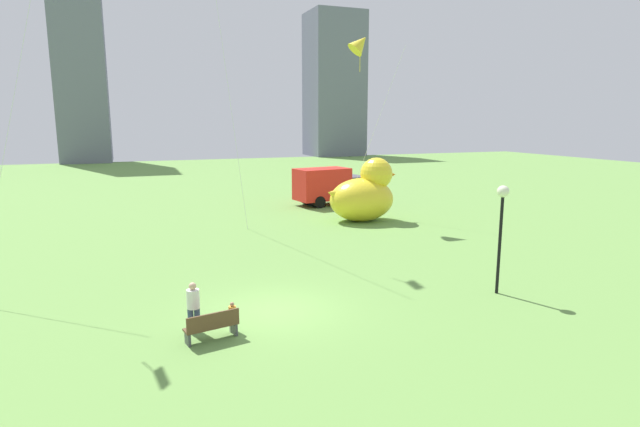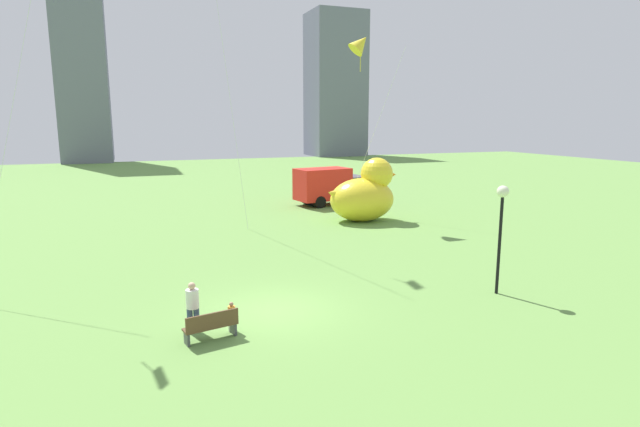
{
  "view_description": "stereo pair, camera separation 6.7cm",
  "coord_description": "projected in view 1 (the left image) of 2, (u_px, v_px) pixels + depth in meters",
  "views": [
    {
      "loc": [
        -4.55,
        -16.24,
        6.52
      ],
      "look_at": [
        3.9,
        5.89,
        2.16
      ],
      "focal_mm": 28.64,
      "sensor_mm": 36.0,
      "label": 1
    },
    {
      "loc": [
        -4.49,
        -16.26,
        6.52
      ],
      "look_at": [
        3.9,
        5.89,
        2.16
      ],
      "focal_mm": 28.64,
      "sensor_mm": 36.0,
      "label": 2
    }
  ],
  "objects": [
    {
      "name": "giant_inflatable_duck",
      "position": [
        364.0,
        194.0,
        33.12
      ],
      "size": [
        4.96,
        3.18,
        4.11
      ],
      "color": "yellow",
      "rests_on": "ground"
    },
    {
      "name": "lamppost",
      "position": [
        502.0,
        212.0,
        18.9
      ],
      "size": [
        0.44,
        0.44,
        4.14
      ],
      "color": "black",
      "rests_on": "ground"
    },
    {
      "name": "person_adult",
      "position": [
        193.0,
        305.0,
        15.72
      ],
      "size": [
        0.4,
        0.4,
        1.62
      ],
      "color": "#38476B",
      "rests_on": "ground"
    },
    {
      "name": "park_bench",
      "position": [
        212.0,
        325.0,
        15.22
      ],
      "size": [
        1.68,
        0.76,
        0.9
      ],
      "color": "brown",
      "rests_on": "ground"
    },
    {
      "name": "city_skyline",
      "position": [
        112.0,
        67.0,
        80.94
      ],
      "size": [
        79.93,
        14.55,
        33.38
      ],
      "color": "slate",
      "rests_on": "ground"
    },
    {
      "name": "box_truck",
      "position": [
        329.0,
        186.0,
        39.57
      ],
      "size": [
        5.93,
        3.2,
        2.85
      ],
      "color": "red",
      "rests_on": "ground"
    },
    {
      "name": "person_child",
      "position": [
        232.0,
        315.0,
        15.86
      ],
      "size": [
        0.24,
        0.24,
        0.96
      ],
      "color": "silver",
      "rests_on": "ground"
    },
    {
      "name": "kite_yellow",
      "position": [
        360.0,
        44.0,
        31.72
      ],
      "size": [
        3.85,
        3.64,
        11.96
      ],
      "color": "silver",
      "rests_on": "ground"
    },
    {
      "name": "ground_plane",
      "position": [
        276.0,
        310.0,
        17.69
      ],
      "size": [
        140.0,
        140.0,
        0.0
      ],
      "primitive_type": "plane",
      "color": "#679646"
    }
  ]
}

